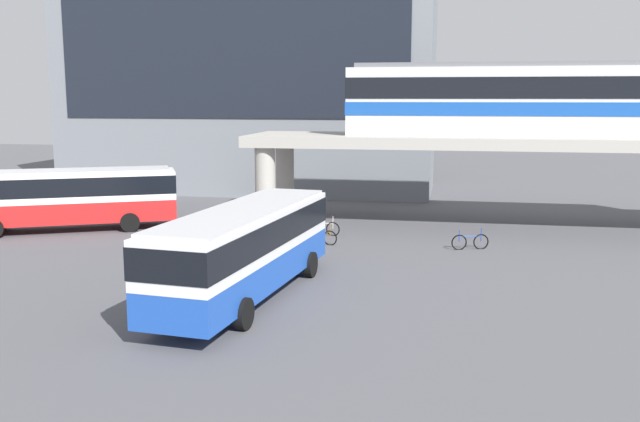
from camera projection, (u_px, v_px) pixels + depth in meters
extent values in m
plane|color=#515156|center=(293.00, 234.00, 36.13)|extent=(120.00, 120.00, 0.00)
cube|color=slate|center=(251.00, 52.00, 52.50)|extent=(27.21, 10.27, 20.55)
cube|color=black|center=(229.00, 32.00, 47.31)|extent=(24.49, 0.10, 11.51)
cube|color=#ADA89E|center=(540.00, 142.00, 37.13)|extent=(31.34, 6.18, 0.60)
cylinder|color=#ADA89E|center=(265.00, 187.00, 37.95)|extent=(1.10, 1.10, 4.33)
cylinder|color=#ADA89E|center=(285.00, 178.00, 42.39)|extent=(1.10, 1.10, 4.33)
cube|color=silver|center=(552.00, 102.00, 36.70)|extent=(21.47, 2.90, 3.60)
cube|color=#194CA5|center=(552.00, 109.00, 36.76)|extent=(21.53, 2.96, 0.70)
cube|color=black|center=(553.00, 88.00, 36.58)|extent=(21.53, 2.96, 1.10)
cube|color=slate|center=(554.00, 65.00, 36.39)|extent=(20.61, 2.61, 0.24)
cube|color=#1E4CB2|center=(246.00, 269.00, 24.41)|extent=(3.72, 11.21, 1.10)
cube|color=silver|center=(245.00, 233.00, 24.21)|extent=(3.72, 11.21, 1.50)
cube|color=black|center=(245.00, 231.00, 24.19)|extent=(3.76, 11.26, 0.96)
cube|color=silver|center=(245.00, 210.00, 24.07)|extent=(3.53, 10.65, 0.12)
cylinder|color=black|center=(252.00, 260.00, 28.19)|extent=(0.39, 1.03, 1.00)
cylinder|color=black|center=(311.00, 265.00, 27.46)|extent=(0.39, 1.03, 1.00)
cylinder|color=black|center=(170.00, 307.00, 21.96)|extent=(0.39, 1.03, 1.00)
cylinder|color=black|center=(244.00, 314.00, 21.24)|extent=(0.39, 1.03, 1.00)
cube|color=red|center=(69.00, 211.00, 36.94)|extent=(10.98, 7.08, 1.10)
cube|color=white|center=(68.00, 186.00, 36.73)|extent=(10.98, 7.08, 1.50)
cube|color=black|center=(67.00, 185.00, 36.72)|extent=(11.03, 7.13, 0.96)
cube|color=silver|center=(67.00, 171.00, 36.60)|extent=(10.43, 6.72, 0.12)
cylinder|color=black|center=(1.00, 220.00, 37.29)|extent=(1.02, 0.69, 1.00)
cylinder|color=black|center=(130.00, 222.00, 36.65)|extent=(1.02, 0.69, 1.00)
cylinder|color=black|center=(130.00, 215.00, 39.03)|extent=(1.02, 0.69, 1.00)
torus|color=black|center=(481.00, 242.00, 32.53)|extent=(0.72, 0.29, 0.74)
torus|color=black|center=(459.00, 242.00, 32.39)|extent=(0.72, 0.29, 0.74)
cylinder|color=#1E3FA5|center=(470.00, 236.00, 32.41)|extent=(1.01, 0.37, 0.05)
cylinder|color=#1E3FA5|center=(459.00, 236.00, 32.34)|extent=(0.04, 0.04, 0.55)
cylinder|color=#1E3FA5|center=(481.00, 234.00, 32.47)|extent=(0.04, 0.04, 0.65)
torus|color=black|center=(333.00, 229.00, 35.65)|extent=(0.74, 0.20, 0.74)
torus|color=black|center=(314.00, 228.00, 36.03)|extent=(0.74, 0.20, 0.74)
cylinder|color=silver|center=(323.00, 223.00, 35.79)|extent=(1.04, 0.25, 0.05)
cylinder|color=silver|center=(314.00, 222.00, 35.98)|extent=(0.04, 0.04, 0.55)
cylinder|color=silver|center=(333.00, 222.00, 35.59)|extent=(0.04, 0.04, 0.65)
torus|color=black|center=(330.00, 238.00, 33.40)|extent=(0.72, 0.28, 0.74)
torus|color=black|center=(311.00, 236.00, 33.89)|extent=(0.72, 0.28, 0.74)
cylinder|color=#996626|center=(320.00, 231.00, 33.60)|extent=(1.02, 0.36, 0.05)
cylinder|color=#996626|center=(311.00, 230.00, 33.84)|extent=(0.04, 0.04, 0.55)
cylinder|color=#996626|center=(330.00, 231.00, 33.35)|extent=(0.04, 0.04, 0.65)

